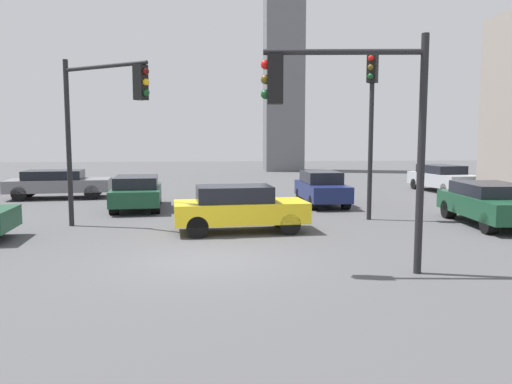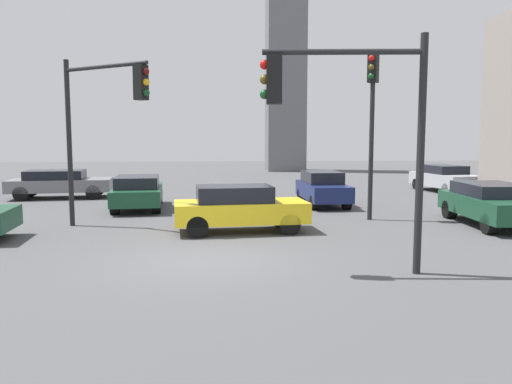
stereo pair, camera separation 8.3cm
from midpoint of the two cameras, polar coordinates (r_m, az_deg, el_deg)
ground_plane at (r=12.01m, az=-5.49°, el=-7.68°), size 99.15×99.15×0.00m
traffic_light_0 at (r=10.61m, az=10.50°, el=9.40°), size 3.41×0.54×4.99m
traffic_light_1 at (r=16.16m, az=-16.97°, el=9.08°), size 2.94×2.05×5.35m
traffic_light_2 at (r=17.90m, az=13.23°, el=9.56°), size 0.45×0.49×5.75m
car_0 at (r=18.21m, az=25.45°, el=-1.13°), size 2.20×4.51×1.38m
car_1 at (r=20.77m, az=-13.20°, el=0.06°), size 2.25×4.45×1.35m
car_3 at (r=15.27m, az=-1.79°, el=-1.80°), size 4.15×2.04×1.42m
car_5 at (r=21.55m, az=7.70°, el=0.49°), size 1.74×4.00×1.44m
car_6 at (r=28.54m, az=20.74°, el=1.53°), size 2.30×4.60×1.42m
car_7 at (r=25.63m, az=-21.40°, el=0.97°), size 4.86×2.57×1.34m
skyline_tower at (r=45.34m, az=3.48°, el=19.28°), size 3.26×3.26×26.29m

